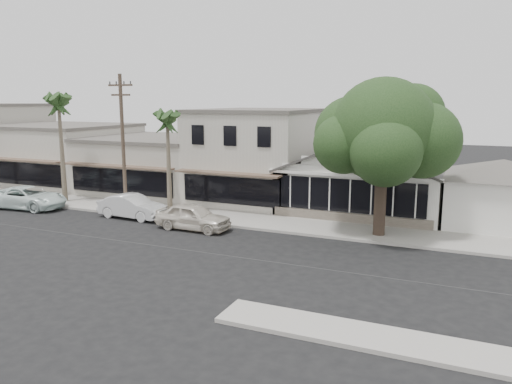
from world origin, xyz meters
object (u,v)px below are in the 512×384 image
at_px(utility_pole, 123,141).
at_px(car_0, 193,217).
at_px(shade_tree, 383,133).
at_px(car_1, 132,206).
at_px(car_2, 28,198).

height_order(utility_pole, car_0, utility_pole).
relative_size(utility_pole, shade_tree, 1.05).
bearing_deg(utility_pole, car_1, -33.26).
bearing_deg(car_1, car_0, -97.39).
bearing_deg(car_0, car_2, 89.22).
bearing_deg(car_1, shade_tree, -79.63).
relative_size(car_0, car_1, 0.98).
height_order(car_2, shade_tree, shade_tree).
xyz_separation_m(utility_pole, car_1, (1.00, -0.65, -4.04)).
xyz_separation_m(car_0, car_2, (-13.38, 0.33, -0.00)).
xyz_separation_m(car_2, shade_tree, (23.45, 2.57, 4.90)).
relative_size(car_2, shade_tree, 0.64).
distance_m(car_0, car_2, 13.39).
xyz_separation_m(utility_pole, shade_tree, (16.07, 1.36, 0.87)).
height_order(utility_pole, car_1, utility_pole).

